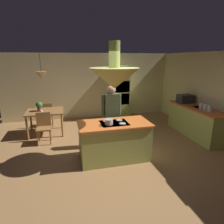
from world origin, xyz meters
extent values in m
plane|color=#9E7042|center=(0.00, 0.00, 0.00)|extent=(8.16, 8.16, 0.00)
cube|color=beige|center=(0.00, 3.45, 1.27)|extent=(6.80, 0.10, 2.55)
cube|color=beige|center=(3.25, 0.40, 1.27)|extent=(0.10, 7.20, 2.55)
cube|color=#A8B259|center=(0.00, -0.20, 0.43)|extent=(1.61, 0.80, 0.87)
cube|color=orange|center=(0.00, -0.20, 0.89)|extent=(1.67, 0.86, 0.04)
cube|color=black|center=(0.00, -0.20, 0.90)|extent=(0.64, 0.52, 0.01)
cylinder|color=#B2B2B7|center=(-0.16, -0.33, 0.92)|extent=(0.15, 0.15, 0.02)
cylinder|color=#B2B2B7|center=(0.16, -0.33, 0.92)|extent=(0.15, 0.15, 0.02)
cylinder|color=#B2B2B7|center=(-0.16, -0.07, 0.92)|extent=(0.15, 0.15, 0.02)
cylinder|color=#B2B2B7|center=(0.16, -0.07, 0.92)|extent=(0.15, 0.15, 0.02)
cube|color=#A8B259|center=(2.84, 0.60, 0.43)|extent=(0.62, 2.12, 0.87)
cube|color=orange|center=(2.84, 0.60, 0.89)|extent=(0.66, 2.16, 0.04)
cube|color=#B2B2B7|center=(3.00, 0.60, 0.83)|extent=(0.48, 0.36, 0.16)
cube|color=#A8B259|center=(1.10, 3.05, 1.04)|extent=(0.66, 0.62, 2.08)
cube|color=black|center=(1.10, 2.76, 1.30)|extent=(0.60, 0.04, 0.44)
cube|color=black|center=(1.10, 2.76, 0.82)|extent=(0.60, 0.04, 0.44)
cube|color=olive|center=(-1.70, 1.90, 0.74)|extent=(1.12, 0.93, 0.04)
cylinder|color=olive|center=(-2.20, 1.49, 0.36)|extent=(0.06, 0.06, 0.72)
cylinder|color=olive|center=(-1.20, 1.49, 0.36)|extent=(0.06, 0.06, 0.72)
cylinder|color=olive|center=(-2.20, 2.31, 0.36)|extent=(0.06, 0.06, 0.72)
cylinder|color=olive|center=(-1.20, 2.31, 0.36)|extent=(0.06, 0.06, 0.72)
cylinder|color=tan|center=(0.02, 0.50, 0.41)|extent=(0.14, 0.14, 0.83)
cylinder|color=tan|center=(0.20, 0.50, 0.41)|extent=(0.14, 0.14, 0.83)
cube|color=#4C6042|center=(0.11, 0.50, 1.15)|extent=(0.36, 0.22, 0.64)
cylinder|color=#4C6042|center=(-0.11, 0.50, 1.18)|extent=(0.09, 0.09, 0.54)
cylinder|color=#4C6042|center=(0.33, 0.50, 1.18)|extent=(0.09, 0.09, 0.54)
sphere|color=tan|center=(0.11, 0.50, 1.57)|extent=(0.22, 0.22, 0.22)
cone|color=#A8B259|center=(0.00, -0.20, 1.93)|extent=(1.10, 1.10, 0.45)
cylinder|color=#A8B259|center=(0.00, -0.20, 2.43)|extent=(0.24, 0.24, 0.55)
cone|color=#E0B266|center=(-1.70, 1.90, 1.86)|extent=(0.32, 0.32, 0.22)
cylinder|color=black|center=(-1.70, 1.90, 2.27)|extent=(0.01, 0.01, 0.60)
cube|color=olive|center=(-1.70, 1.13, 0.44)|extent=(0.40, 0.40, 0.04)
cube|color=olive|center=(-1.70, 1.31, 0.66)|extent=(0.40, 0.04, 0.42)
cylinder|color=olive|center=(-1.87, 0.96, 0.21)|extent=(0.04, 0.04, 0.43)
cylinder|color=olive|center=(-1.53, 0.96, 0.21)|extent=(0.04, 0.04, 0.43)
cylinder|color=olive|center=(-1.87, 1.30, 0.21)|extent=(0.04, 0.04, 0.43)
cylinder|color=olive|center=(-1.53, 1.30, 0.21)|extent=(0.04, 0.04, 0.43)
cube|color=olive|center=(-1.70, 2.67, 0.44)|extent=(0.40, 0.40, 0.04)
cube|color=olive|center=(-1.70, 2.49, 0.66)|extent=(0.40, 0.04, 0.42)
cylinder|color=olive|center=(-1.53, 2.84, 0.21)|extent=(0.04, 0.04, 0.43)
cylinder|color=olive|center=(-1.87, 2.84, 0.21)|extent=(0.04, 0.04, 0.43)
cylinder|color=olive|center=(-1.53, 2.50, 0.21)|extent=(0.04, 0.04, 0.43)
cylinder|color=olive|center=(-1.87, 2.50, 0.21)|extent=(0.04, 0.04, 0.43)
cylinder|color=#99382D|center=(-1.85, 1.90, 0.82)|extent=(0.14, 0.14, 0.12)
sphere|color=#2D722D|center=(-1.85, 1.90, 0.96)|extent=(0.20, 0.20, 0.20)
cylinder|color=white|center=(-1.78, 1.67, 0.81)|extent=(0.07, 0.07, 0.09)
cylinder|color=silver|center=(2.84, 0.07, 1.00)|extent=(0.14, 0.14, 0.18)
cylinder|color=silver|center=(2.84, 0.25, 1.00)|extent=(0.14, 0.14, 0.19)
cylinder|color=silver|center=(2.84, 0.43, 0.99)|extent=(0.13, 0.13, 0.17)
cube|color=#232326|center=(2.84, 1.24, 1.05)|extent=(0.46, 0.36, 0.28)
cylinder|color=#B2B2B7|center=(-0.16, -0.33, 0.99)|extent=(0.18, 0.18, 0.12)
camera|label=1|loc=(-1.11, -4.32, 2.36)|focal=31.13mm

